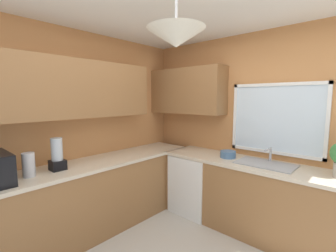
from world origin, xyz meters
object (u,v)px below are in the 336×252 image
sink_assembly (266,164)px  bowl (228,154)px  kettle (29,165)px  dishwasher (196,183)px  blender_appliance (57,156)px

sink_assembly → bowl: size_ratio=3.21×
sink_assembly → bowl: bearing=-179.3°
kettle → sink_assembly: size_ratio=0.38×
dishwasher → kettle: bearing=-107.6°
dishwasher → sink_assembly: size_ratio=1.30×
dishwasher → blender_appliance: 1.95m
bowl → blender_appliance: bearing=-123.3°
kettle → sink_assembly: (1.63, 2.05, -0.11)m
bowl → blender_appliance: (-1.15, -1.76, 0.12)m
sink_assembly → blender_appliance: size_ratio=1.82×
dishwasher → sink_assembly: sink_assembly is taller
kettle → sink_assembly: 2.62m
sink_assembly → blender_appliance: 2.42m
dishwasher → blender_appliance: (-0.66, -1.73, 0.63)m
sink_assembly → bowl: 0.49m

